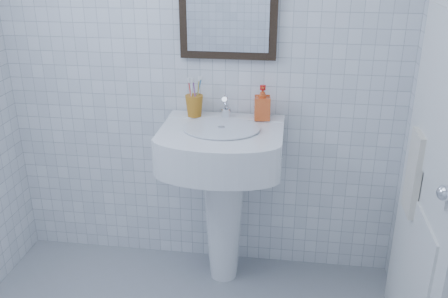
# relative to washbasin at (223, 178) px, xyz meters

# --- Properties ---
(wall_back) EXTENTS (2.20, 0.02, 2.50)m
(wall_back) POSITION_rel_washbasin_xyz_m (-0.15, 0.21, 0.61)
(wall_back) COLOR white
(wall_back) RESTS_ON ground
(washbasin) EXTENTS (0.62, 0.45, 0.95)m
(washbasin) POSITION_rel_washbasin_xyz_m (0.00, 0.00, 0.00)
(washbasin) COLOR white
(washbasin) RESTS_ON ground
(faucet) EXTENTS (0.05, 0.11, 0.13)m
(faucet) POSITION_rel_washbasin_xyz_m (-0.00, 0.11, 0.36)
(faucet) COLOR silver
(faucet) RESTS_ON washbasin
(toothbrush_cup) EXTENTS (0.12, 0.12, 0.11)m
(toothbrush_cup) POSITION_rel_washbasin_xyz_m (-0.17, 0.12, 0.36)
(toothbrush_cup) COLOR #B7701A
(toothbrush_cup) RESTS_ON washbasin
(soap_dispenser) EXTENTS (0.09, 0.09, 0.18)m
(soap_dispenser) POSITION_rel_washbasin_xyz_m (0.19, 0.12, 0.39)
(soap_dispenser) COLOR red
(soap_dispenser) RESTS_ON washbasin
(bathroom_door) EXTENTS (0.04, 0.80, 2.00)m
(bathroom_door) POSITION_rel_washbasin_xyz_m (0.93, -0.44, 0.36)
(bathroom_door) COLOR white
(bathroom_door) RESTS_ON ground
(towel_ring) EXTENTS (0.01, 0.18, 0.18)m
(towel_ring) POSITION_rel_washbasin_xyz_m (0.91, -0.30, 0.41)
(towel_ring) COLOR silver
(towel_ring) RESTS_ON wall_right
(hand_towel) EXTENTS (0.03, 0.16, 0.38)m
(hand_towel) POSITION_rel_washbasin_xyz_m (0.89, -0.30, 0.23)
(hand_towel) COLOR silver
(hand_towel) RESTS_ON towel_ring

